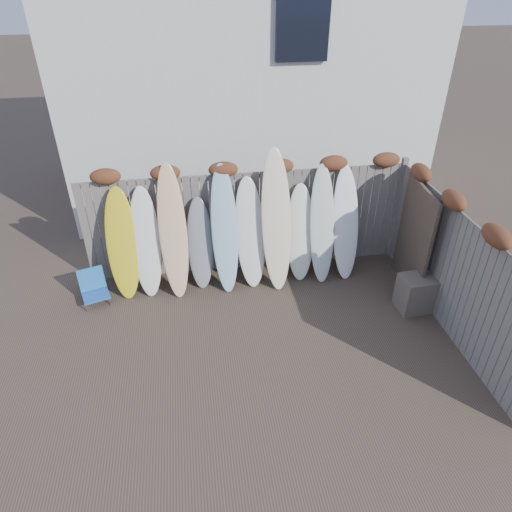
{
  "coord_description": "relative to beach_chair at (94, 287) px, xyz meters",
  "views": [
    {
      "loc": [
        -0.99,
        -5.15,
        5.15
      ],
      "look_at": [
        0.0,
        1.2,
        1.0
      ],
      "focal_mm": 32.0,
      "sensor_mm": 36.0,
      "label": 1
    }
  ],
  "objects": [
    {
      "name": "house",
      "position": [
        3.35,
        4.76,
        2.92
      ],
      "size": [
        8.5,
        5.5,
        6.33
      ],
      "color": "silver",
      "rests_on": "ground"
    },
    {
      "name": "back_fence",
      "position": [
        2.91,
        0.65,
        0.91
      ],
      "size": [
        6.05,
        0.28,
        2.24
      ],
      "color": "slate",
      "rests_on": "ground"
    },
    {
      "name": "surfboard_1",
      "position": [
        0.99,
        0.24,
        0.69
      ],
      "size": [
        0.52,
        0.69,
        1.94
      ],
      "primitive_type": "ellipsoid",
      "rotation": [
        -0.31,
        0.0,
        -0.01
      ],
      "color": "white",
      "rests_on": "ground"
    },
    {
      "name": "right_fence",
      "position": [
        5.84,
        -1.49,
        0.87
      ],
      "size": [
        0.28,
        4.4,
        2.24
      ],
      "color": "slate",
      "rests_on": "ground"
    },
    {
      "name": "surfboard_8",
      "position": [
        4.2,
        0.21,
        0.79
      ],
      "size": [
        0.5,
        0.78,
        2.14
      ],
      "primitive_type": "ellipsoid",
      "rotation": [
        -0.31,
        0.0,
        -0.06
      ],
      "color": "silver",
      "rests_on": "ground"
    },
    {
      "name": "wooden_crate",
      "position": [
        5.55,
        -1.11,
        0.05
      ],
      "size": [
        0.59,
        0.5,
        0.65
      ],
      "primitive_type": "cube",
      "rotation": [
        0.0,
        0.0,
        0.07
      ],
      "color": "#67584D",
      "rests_on": "ground"
    },
    {
      "name": "surfboard_2",
      "position": [
        1.49,
        0.19,
        0.89
      ],
      "size": [
        0.52,
        0.83,
        2.33
      ],
      "primitive_type": "ellipsoid",
      "rotation": [
        -0.31,
        0.0,
        0.04
      ],
      "color": "#ECA98A",
      "rests_on": "ground"
    },
    {
      "name": "surfboard_4",
      "position": [
        2.39,
        0.2,
        0.85
      ],
      "size": [
        0.47,
        0.79,
        2.26
      ],
      "primitive_type": "ellipsoid",
      "rotation": [
        -0.31,
        0.0,
        0.0
      ],
      "color": "#96BDD2",
      "rests_on": "ground"
    },
    {
      "name": "surfboard_6",
      "position": [
        3.33,
        0.17,
        0.97
      ],
      "size": [
        0.54,
        0.87,
        2.49
      ],
      "primitive_type": "ellipsoid",
      "rotation": [
        -0.31,
        0.0,
        -0.0
      ],
      "color": "beige",
      "rests_on": "ground"
    },
    {
      "name": "ground",
      "position": [
        2.85,
        -1.74,
        -0.28
      ],
      "size": [
        80.0,
        80.0,
        0.0
      ],
      "primitive_type": "plane",
      "color": "#493A2D"
    },
    {
      "name": "surfboard_0",
      "position": [
        0.59,
        0.23,
        0.7
      ],
      "size": [
        0.55,
        0.7,
        1.96
      ],
      "primitive_type": "ellipsoid",
      "rotation": [
        -0.31,
        0.0,
        -0.0
      ],
      "color": "gold",
      "rests_on": "ground"
    },
    {
      "name": "surfboard_9",
      "position": [
        4.66,
        0.24,
        0.76
      ],
      "size": [
        0.5,
        0.74,
        2.08
      ],
      "primitive_type": "ellipsoid",
      "rotation": [
        -0.31,
        0.0,
        0.0
      ],
      "color": "white",
      "rests_on": "ground"
    },
    {
      "name": "surfboard_5",
      "position": [
        2.86,
        0.24,
        0.72
      ],
      "size": [
        0.58,
        0.74,
        1.99
      ],
      "primitive_type": "ellipsoid",
      "rotation": [
        -0.31,
        0.0,
        0.06
      ],
      "color": "silver",
      "rests_on": "ground"
    },
    {
      "name": "beach_chair",
      "position": [
        0.0,
        0.0,
        0.0
      ],
      "size": [
        0.57,
        0.59,
        0.6
      ],
      "color": "blue",
      "rests_on": "ground"
    },
    {
      "name": "lattice_panel",
      "position": [
        5.7,
        -0.45,
        0.73
      ],
      "size": [
        0.19,
        1.34,
        2.01
      ],
      "primitive_type": "cube",
      "rotation": [
        0.0,
        0.0,
        -0.1
      ],
      "color": "#3B2924",
      "rests_on": "ground"
    },
    {
      "name": "surfboard_3",
      "position": [
        1.94,
        0.29,
        0.55
      ],
      "size": [
        0.49,
        0.62,
        1.66
      ],
      "primitive_type": "ellipsoid",
      "rotation": [
        -0.31,
        0.0,
        -0.05
      ],
      "color": "gray",
      "rests_on": "ground"
    },
    {
      "name": "surfboard_7",
      "position": [
        3.81,
        0.28,
        0.61
      ],
      "size": [
        0.57,
        0.69,
        1.78
      ],
      "primitive_type": "ellipsoid",
      "rotation": [
        -0.31,
        0.0,
        -0.1
      ],
      "color": "white",
      "rests_on": "ground"
    }
  ]
}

